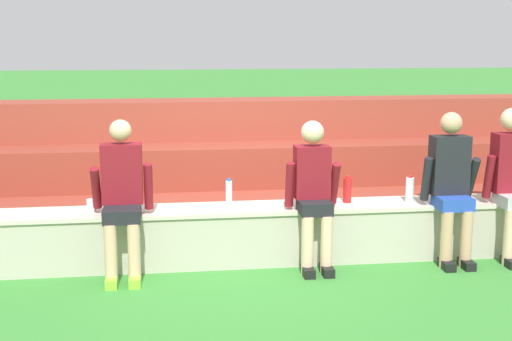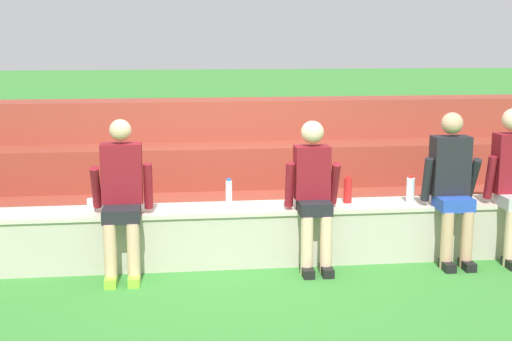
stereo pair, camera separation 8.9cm
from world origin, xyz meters
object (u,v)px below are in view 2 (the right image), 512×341
Objects in this scene: person_right_of_center at (452,184)px; water_bottle_near_left at (348,190)px; water_bottle_mid_left at (229,194)px; water_bottle_center_gap at (410,190)px; person_left_of_center at (122,194)px; plastic_cup_middle at (92,205)px; person_center at (313,191)px.

water_bottle_near_left is (-0.93, 0.28, -0.10)m from person_right_of_center.
water_bottle_center_gap is (1.76, -0.02, -0.01)m from water_bottle_mid_left.
person_left_of_center is at bearing -172.61° from water_bottle_near_left.
person_left_of_center is 12.07× the size of plastic_cup_middle.
person_center is 4.97× the size of water_bottle_mid_left.
water_bottle_mid_left is 1.76m from water_bottle_center_gap.
water_bottle_near_left is at bearing 1.04° from plastic_cup_middle.
water_bottle_mid_left is at bearing -177.80° from water_bottle_near_left.
plastic_cup_middle is (-1.27, 0.00, -0.07)m from water_bottle_mid_left.
person_center reaches higher than water_bottle_mid_left.
water_bottle_near_left is 1.15m from water_bottle_mid_left.
person_left_of_center is at bearing 179.54° from person_center.
person_center reaches higher than water_bottle_near_left.
person_center is 11.77× the size of plastic_cup_middle.
person_center is at bearing -143.93° from water_bottle_near_left.
person_center is 5.19× the size of water_bottle_center_gap.
water_bottle_center_gap is at bearing 4.43° from person_left_of_center.
person_center is 0.80m from water_bottle_mid_left.
person_left_of_center is 3.05m from person_right_of_center.
person_right_of_center is at bearing -16.99° from water_bottle_near_left.
person_left_of_center is 2.74m from water_bottle_center_gap.
water_bottle_near_left is 2.42m from plastic_cup_middle.
person_center is 2.04m from plastic_cup_middle.
person_right_of_center reaches higher than person_left_of_center.
water_bottle_center_gap is (-0.32, 0.22, -0.10)m from person_right_of_center.
water_bottle_center_gap is (1.00, 0.23, -0.07)m from person_center.
plastic_cup_middle is (-3.02, 0.02, -0.07)m from water_bottle_center_gap.
person_right_of_center is 0.97m from water_bottle_near_left.
water_bottle_mid_left reaches higher than water_bottle_center_gap.
person_right_of_center is 0.40m from water_bottle_center_gap.
person_left_of_center reaches higher than water_bottle_mid_left.
person_left_of_center is 0.98× the size of person_right_of_center.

